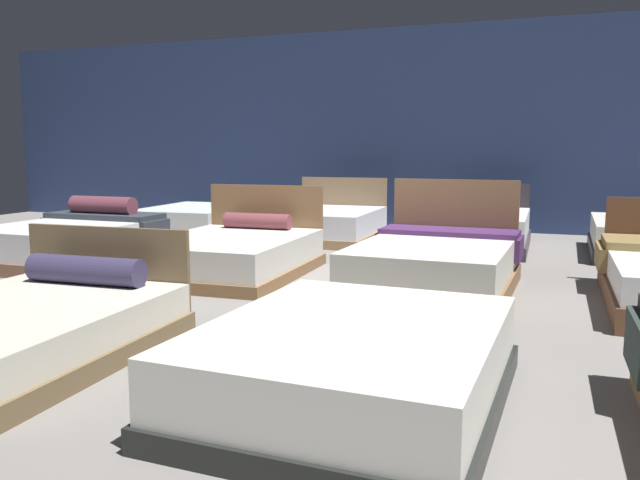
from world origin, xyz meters
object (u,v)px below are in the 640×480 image
object	(u,v)px
bed_1	(23,328)
bed_4	(71,241)
bed_6	(435,265)
bed_10	(475,230)
bed_2	(354,364)
bed_9	(326,224)
bed_5	(232,254)
bed_8	(196,220)

from	to	relation	value
bed_1	bed_4	xyz separation A→B (m)	(-2.32, 3.09, 0.07)
bed_4	bed_1	bearing A→B (deg)	-52.50
bed_6	bed_10	distance (m)	3.07
bed_2	bed_9	size ratio (longest dim) A/B	1.03
bed_4	bed_10	size ratio (longest dim) A/B	0.96
bed_1	bed_2	world-z (taller)	bed_1
bed_5	bed_2	bearing A→B (deg)	-54.08
bed_2	bed_9	xyz separation A→B (m)	(-2.35, 6.07, 0.01)
bed_4	bed_2	bearing A→B (deg)	-32.91
bed_4	bed_5	distance (m)	2.26
bed_6	bed_5	bearing A→B (deg)	179.99
bed_4	bed_9	xyz separation A→B (m)	(2.31, 2.99, -0.03)
bed_6	bed_9	distance (m)	3.81
bed_9	bed_10	world-z (taller)	bed_9
bed_5	bed_10	world-z (taller)	bed_5
bed_5	bed_8	size ratio (longest dim) A/B	1.04
bed_5	bed_6	world-z (taller)	bed_6
bed_2	bed_10	bearing A→B (deg)	92.64
bed_9	bed_10	distance (m)	2.27
bed_8	bed_6	bearing A→B (deg)	-36.82
bed_6	bed_8	xyz separation A→B (m)	(-4.56, 3.04, -0.04)
bed_1	bed_6	world-z (taller)	bed_6
bed_5	bed_1	bearing A→B (deg)	-91.04
bed_4	bed_10	xyz separation A→B (m)	(4.58, 2.99, -0.01)
bed_2	bed_8	size ratio (longest dim) A/B	0.98
bed_2	bed_10	size ratio (longest dim) A/B	0.95
bed_9	bed_4	bearing A→B (deg)	-129.15
bed_2	bed_9	world-z (taller)	bed_9
bed_2	bed_4	distance (m)	5.60
bed_5	bed_9	bearing A→B (deg)	86.89
bed_2	bed_6	xyz separation A→B (m)	(-0.10, 3.00, 0.03)
bed_4	bed_8	bearing A→B (deg)	90.48
bed_1	bed_8	distance (m)	6.47
bed_1	bed_2	bearing A→B (deg)	-2.55
bed_5	bed_8	bearing A→B (deg)	125.13
bed_2	bed_5	xyz separation A→B (m)	(-2.41, 3.07, 0.00)
bed_1	bed_5	xyz separation A→B (m)	(-0.06, 3.07, 0.03)
bed_9	bed_5	bearing A→B (deg)	-92.39
bed_4	bed_5	world-z (taller)	bed_5
bed_8	bed_9	size ratio (longest dim) A/B	1.05
bed_1	bed_8	size ratio (longest dim) A/B	1.01
bed_1	bed_8	bearing A→B (deg)	108.44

